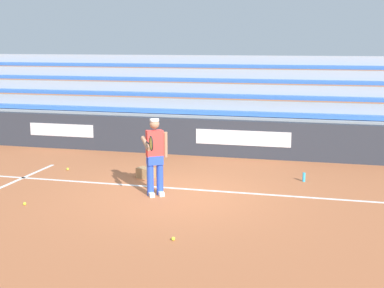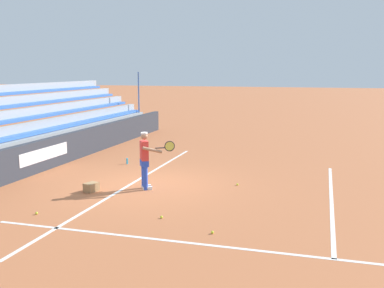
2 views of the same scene
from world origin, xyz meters
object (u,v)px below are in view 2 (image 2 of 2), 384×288
(tennis_player, at_px, (145,160))
(water_bottle, at_px, (127,161))
(tennis_ball_stray_back, at_px, (237,184))
(tennis_ball_by_box, at_px, (161,217))
(tennis_ball_near_player, at_px, (37,213))
(ball_box_cardboard, at_px, (91,187))
(tennis_ball_midcourt, at_px, (212,232))

(tennis_player, bearing_deg, water_bottle, -147.03)
(tennis_ball_stray_back, bearing_deg, tennis_ball_by_box, -18.16)
(tennis_ball_near_player, bearing_deg, water_bottle, -176.57)
(tennis_player, height_order, tennis_ball_stray_back, tennis_player)
(water_bottle, bearing_deg, tennis_ball_near_player, 3.43)
(tennis_player, bearing_deg, ball_box_cardboard, -63.04)
(tennis_ball_midcourt, distance_m, water_bottle, 7.88)
(tennis_player, xyz_separation_m, tennis_ball_midcourt, (3.06, 2.81, -0.86))
(ball_box_cardboard, height_order, water_bottle, ball_box_cardboard)
(tennis_ball_near_player, relative_size, water_bottle, 0.30)
(tennis_ball_midcourt, bearing_deg, tennis_player, -137.42)
(tennis_player, height_order, ball_box_cardboard, tennis_player)
(ball_box_cardboard, xyz_separation_m, tennis_ball_midcourt, (2.34, 4.23, -0.10))
(ball_box_cardboard, xyz_separation_m, tennis_ball_near_player, (2.29, -0.25, -0.10))
(tennis_ball_near_player, distance_m, tennis_ball_midcourt, 4.49)
(ball_box_cardboard, distance_m, tennis_ball_near_player, 2.30)
(tennis_ball_stray_back, bearing_deg, ball_box_cardboard, -64.61)
(tennis_ball_near_player, bearing_deg, tennis_player, 150.91)
(tennis_player, xyz_separation_m, tennis_ball_near_player, (3.01, -1.67, -0.86))
(tennis_player, relative_size, tennis_ball_midcourt, 25.98)
(tennis_ball_stray_back, height_order, water_bottle, water_bottle)
(tennis_ball_near_player, xyz_separation_m, tennis_ball_by_box, (-0.60, 3.07, 0.00))
(ball_box_cardboard, distance_m, tennis_ball_stray_back, 4.42)
(water_bottle, bearing_deg, tennis_player, 32.97)
(tennis_ball_stray_back, height_order, tennis_ball_midcourt, same)
(tennis_ball_by_box, bearing_deg, tennis_ball_stray_back, 161.84)
(ball_box_cardboard, bearing_deg, tennis_ball_near_player, -6.33)
(tennis_ball_stray_back, xyz_separation_m, water_bottle, (-1.98, -4.61, 0.08))
(tennis_ball_stray_back, distance_m, water_bottle, 5.02)
(tennis_ball_by_box, relative_size, tennis_ball_stray_back, 1.00)
(tennis_player, xyz_separation_m, water_bottle, (-3.15, -2.04, -0.78))
(tennis_ball_by_box, height_order, tennis_ball_midcourt, same)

